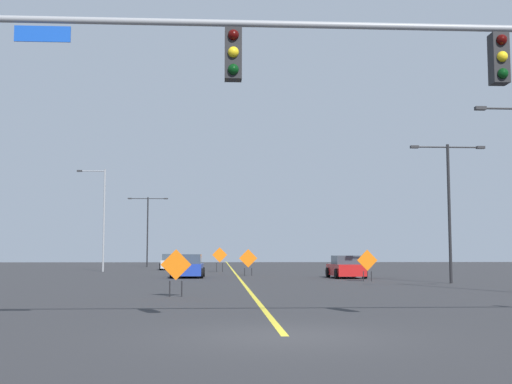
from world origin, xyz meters
TOP-DOWN VIEW (x-y plane):
  - ground at (0.00, 0.00)m, footprint 202.31×202.31m
  - road_centre_stripe at (0.00, 56.20)m, footprint 0.16×112.39m
  - traffic_signal_assembly at (4.08, -0.01)m, footprint 16.44×0.44m
  - street_lamp_far_left at (11.04, 21.81)m, footprint 4.08×0.24m
  - street_lamp_mid_left at (-9.54, 63.94)m, footprint 4.62×0.24m
  - street_lamp_near_left at (-11.42, 44.83)m, footprint 2.48×0.24m
  - construction_sign_left_lane at (0.77, 33.83)m, footprint 1.29×0.17m
  - construction_sign_right_shoulder at (7.13, 24.40)m, footprint 1.20×0.14m
  - construction_sign_median_far at (-2.87, 11.75)m, footprint 1.14×0.11m
  - construction_sign_right_lane at (-1.23, 43.56)m, footprint 1.28×0.19m
  - car_red_approaching at (6.84, 29.31)m, footprint 2.08×4.08m
  - car_blue_near at (-3.30, 30.74)m, footprint 2.11×4.28m
  - car_silver_distant at (-5.82, 50.76)m, footprint 2.28×4.17m

SIDE VIEW (x-z plane):
  - ground at x=0.00m, z-range 0.00..0.00m
  - road_centre_stripe at x=0.00m, z-range 0.00..0.01m
  - car_red_approaching at x=6.84m, z-range -0.05..1.38m
  - car_blue_near at x=-3.30m, z-range -0.06..1.46m
  - car_silver_distant at x=-5.82m, z-range -0.04..1.45m
  - construction_sign_median_far at x=-2.87m, z-range 0.21..1.96m
  - construction_sign_right_shoulder at x=7.13m, z-range 0.21..2.00m
  - construction_sign_left_lane at x=0.77m, z-range 0.22..2.09m
  - construction_sign_right_lane at x=-1.23m, z-range 0.29..2.36m
  - street_lamp_far_left at x=11.04m, z-range 0.78..8.23m
  - street_lamp_mid_left at x=-9.54m, z-range 0.83..8.84m
  - street_lamp_near_left at x=-11.42m, z-range 0.48..9.32m
  - traffic_signal_assembly at x=4.08m, z-range 1.79..8.50m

